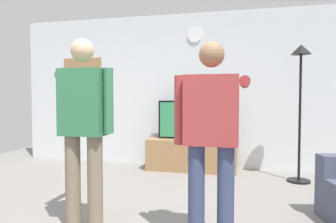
{
  "coord_description": "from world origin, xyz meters",
  "views": [
    {
      "loc": [
        0.95,
        -2.6,
        1.23
      ],
      "look_at": [
        0.03,
        1.2,
        1.05
      ],
      "focal_mm": 33.63,
      "sensor_mm": 36.0,
      "label": 1
    }
  ],
  "objects_px": {
    "tv_stand": "(192,155)",
    "wall_clock": "(195,35)",
    "floor_lamp": "(300,84)",
    "framed_picture": "(83,74)",
    "person_standing_nearer_couch": "(211,130)",
    "person_standing_nearer_lamp": "(84,122)",
    "television": "(192,120)"
  },
  "relations": [
    {
      "from": "person_standing_nearer_lamp",
      "to": "television",
      "type": "bearing_deg",
      "value": 77.58
    },
    {
      "from": "wall_clock",
      "to": "person_standing_nearer_lamp",
      "type": "height_order",
      "value": "wall_clock"
    },
    {
      "from": "person_standing_nearer_couch",
      "to": "framed_picture",
      "type": "bearing_deg",
      "value": 133.58
    },
    {
      "from": "floor_lamp",
      "to": "person_standing_nearer_lamp",
      "type": "relative_size",
      "value": 1.13
    },
    {
      "from": "tv_stand",
      "to": "person_standing_nearer_couch",
      "type": "distance_m",
      "value": 2.75
    },
    {
      "from": "tv_stand",
      "to": "television",
      "type": "height_order",
      "value": "television"
    },
    {
      "from": "framed_picture",
      "to": "floor_lamp",
      "type": "relative_size",
      "value": 0.39
    },
    {
      "from": "person_standing_nearer_lamp",
      "to": "floor_lamp",
      "type": "bearing_deg",
      "value": 45.1
    },
    {
      "from": "wall_clock",
      "to": "floor_lamp",
      "type": "distance_m",
      "value": 1.97
    },
    {
      "from": "tv_stand",
      "to": "person_standing_nearer_couch",
      "type": "relative_size",
      "value": 0.89
    },
    {
      "from": "wall_clock",
      "to": "person_standing_nearer_lamp",
      "type": "xyz_separation_m",
      "value": [
        -0.58,
        -2.87,
        -1.31
      ]
    },
    {
      "from": "tv_stand",
      "to": "wall_clock",
      "type": "relative_size",
      "value": 6.08
    },
    {
      "from": "television",
      "to": "wall_clock",
      "type": "relative_size",
      "value": 4.77
    },
    {
      "from": "wall_clock",
      "to": "framed_picture",
      "type": "xyz_separation_m",
      "value": [
        -2.16,
        0.0,
        -0.63
      ]
    },
    {
      "from": "person_standing_nearer_couch",
      "to": "tv_stand",
      "type": "bearing_deg",
      "value": 102.74
    },
    {
      "from": "television",
      "to": "floor_lamp",
      "type": "xyz_separation_m",
      "value": [
        1.63,
        -0.41,
        0.57
      ]
    },
    {
      "from": "tv_stand",
      "to": "person_standing_nearer_lamp",
      "type": "height_order",
      "value": "person_standing_nearer_lamp"
    },
    {
      "from": "framed_picture",
      "to": "person_standing_nearer_couch",
      "type": "height_order",
      "value": "framed_picture"
    },
    {
      "from": "tv_stand",
      "to": "wall_clock",
      "type": "distance_m",
      "value": 2.07
    },
    {
      "from": "wall_clock",
      "to": "tv_stand",
      "type": "bearing_deg",
      "value": -90.0
    },
    {
      "from": "television",
      "to": "wall_clock",
      "type": "height_order",
      "value": "wall_clock"
    },
    {
      "from": "tv_stand",
      "to": "framed_picture",
      "type": "bearing_deg",
      "value": 172.23
    },
    {
      "from": "tv_stand",
      "to": "person_standing_nearer_lamp",
      "type": "bearing_deg",
      "value": -102.64
    },
    {
      "from": "wall_clock",
      "to": "floor_lamp",
      "type": "xyz_separation_m",
      "value": [
        1.63,
        -0.65,
        -0.89
      ]
    },
    {
      "from": "framed_picture",
      "to": "floor_lamp",
      "type": "distance_m",
      "value": 3.86
    },
    {
      "from": "television",
      "to": "floor_lamp",
      "type": "relative_size",
      "value": 0.59
    },
    {
      "from": "tv_stand",
      "to": "framed_picture",
      "type": "distance_m",
      "value": 2.6
    },
    {
      "from": "floor_lamp",
      "to": "person_standing_nearer_lamp",
      "type": "distance_m",
      "value": 3.16
    },
    {
      "from": "framed_picture",
      "to": "tv_stand",
      "type": "bearing_deg",
      "value": -7.77
    },
    {
      "from": "wall_clock",
      "to": "floor_lamp",
      "type": "bearing_deg",
      "value": -21.85
    },
    {
      "from": "wall_clock",
      "to": "person_standing_nearer_lamp",
      "type": "relative_size",
      "value": 0.14
    },
    {
      "from": "framed_picture",
      "to": "person_standing_nearer_couch",
      "type": "distance_m",
      "value": 4.05
    }
  ]
}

